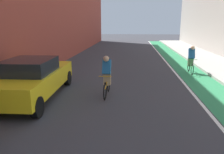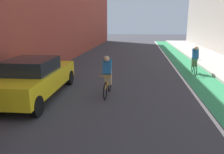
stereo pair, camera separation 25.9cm
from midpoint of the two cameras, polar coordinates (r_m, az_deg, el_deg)
The scene contains 7 objects.
ground_plane at distance 14.19m, azimuth 5.33°, elevation 2.18°, with size 89.11×89.11×0.00m, color #38383D.
bike_lane_paint at distance 16.48m, azimuth 18.56°, elevation 3.13°, with size 1.60×40.50×0.00m, color #2D8451.
lane_divider_stripe at distance 16.32m, azimuth 15.46°, elevation 3.26°, with size 0.12×40.50×0.00m, color white.
sidewalk_right at distance 17.09m, azimuth 26.33°, elevation 3.01°, with size 3.10×40.50×0.14m, color #A8A59E.
parked_sedan_yellow_cab at distance 8.99m, azimuth -18.60°, elevation -0.08°, with size 2.05×4.85×1.53m.
cyclist_trailing at distance 8.68m, azimuth -0.30°, elevation 0.34°, with size 0.48×1.73×1.62m.
cyclist_far at distance 13.39m, azimuth 20.96°, elevation 4.14°, with size 0.48×1.68×1.60m.
Camera 2 is at (0.57, 2.36, 2.81)m, focal length 35.72 mm.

